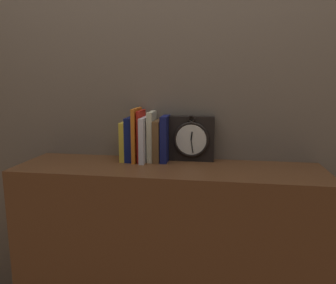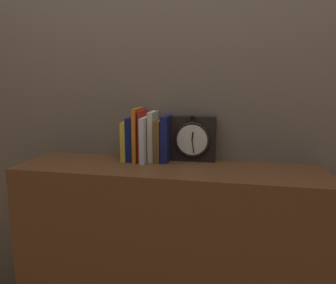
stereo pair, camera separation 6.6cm
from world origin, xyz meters
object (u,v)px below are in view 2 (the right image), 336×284
at_px(clock, 193,139).
at_px(book_slot7_navy, 166,139).
at_px(book_slot3_red, 143,135).
at_px(book_slot5_cream, 153,136).
at_px(book_slot4_white, 146,139).
at_px(book_slot0_yellow, 127,141).
at_px(book_slot1_navy, 133,139).
at_px(book_slot2_orange, 138,134).
at_px(book_slot6_brown, 159,141).

bearing_deg(clock, book_slot7_navy, -165.45).
bearing_deg(book_slot3_red, book_slot5_cream, 8.58).
height_order(book_slot4_white, book_slot7_navy, book_slot7_navy).
bearing_deg(book_slot0_yellow, clock, 6.30).
xyz_separation_m(book_slot1_navy, book_slot5_cream, (0.10, 0.01, 0.01)).
xyz_separation_m(book_slot0_yellow, book_slot1_navy, (0.03, -0.00, 0.01)).
bearing_deg(book_slot1_navy, book_slot0_yellow, 178.17).
relative_size(book_slot2_orange, book_slot6_brown, 1.29).
bearing_deg(book_slot4_white, book_slot5_cream, 31.98).
xyz_separation_m(book_slot3_red, book_slot6_brown, (0.08, 0.00, -0.02)).
bearing_deg(book_slot2_orange, book_slot0_yellow, 171.91).
distance_m(clock, book_slot2_orange, 0.26).
distance_m(clock, book_slot3_red, 0.24).
relative_size(clock, book_slot4_white, 1.06).
distance_m(book_slot1_navy, book_slot5_cream, 0.10).
bearing_deg(book_slot7_navy, book_slot4_white, -170.44).
bearing_deg(book_slot4_white, book_slot6_brown, 14.42).
bearing_deg(book_slot0_yellow, book_slot3_red, -1.20).
bearing_deg(book_slot0_yellow, book_slot2_orange, -8.09).
xyz_separation_m(book_slot2_orange, book_slot7_navy, (0.13, 0.01, -0.02)).
height_order(book_slot1_navy, book_slot5_cream, book_slot5_cream).
distance_m(book_slot2_orange, book_slot5_cream, 0.07).
relative_size(book_slot0_yellow, book_slot6_brown, 0.95).
relative_size(book_slot2_orange, book_slot3_red, 1.04).
height_order(book_slot0_yellow, book_slot2_orange, book_slot2_orange).
distance_m(clock, book_slot1_navy, 0.29).
height_order(book_slot1_navy, book_slot7_navy, book_slot7_navy).
bearing_deg(book_slot6_brown, book_slot0_yellow, -179.08).
bearing_deg(book_slot2_orange, book_slot4_white, -6.63).
height_order(book_slot3_red, book_slot4_white, book_slot3_red).
xyz_separation_m(clock, book_slot2_orange, (-0.25, -0.04, 0.02)).
relative_size(book_slot2_orange, book_slot4_white, 1.20).
bearing_deg(book_slot4_white, book_slot0_yellow, 172.50).
bearing_deg(book_slot5_cream, book_slot3_red, -171.42).
distance_m(book_slot4_white, book_slot6_brown, 0.06).
bearing_deg(book_slot6_brown, book_slot4_white, -165.58).
xyz_separation_m(book_slot4_white, book_slot5_cream, (0.03, 0.02, 0.01)).
bearing_deg(clock, book_slot1_navy, -172.89).
height_order(book_slot0_yellow, book_slot7_navy, book_slot7_navy).
relative_size(book_slot3_red, book_slot4_white, 1.15).
relative_size(book_slot0_yellow, book_slot7_navy, 0.86).
xyz_separation_m(clock, book_slot4_white, (-0.22, -0.05, -0.00)).
distance_m(book_slot0_yellow, book_slot4_white, 0.10).
distance_m(book_slot3_red, book_slot4_white, 0.03).
relative_size(book_slot2_orange, book_slot5_cream, 1.07).
relative_size(book_slot3_red, book_slot7_navy, 1.11).
height_order(book_slot1_navy, book_slot4_white, book_slot4_white).
bearing_deg(book_slot6_brown, book_slot3_red, -176.97).
relative_size(book_slot1_navy, book_slot5_cream, 0.88).
height_order(book_slot0_yellow, book_slot5_cream, book_slot5_cream).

